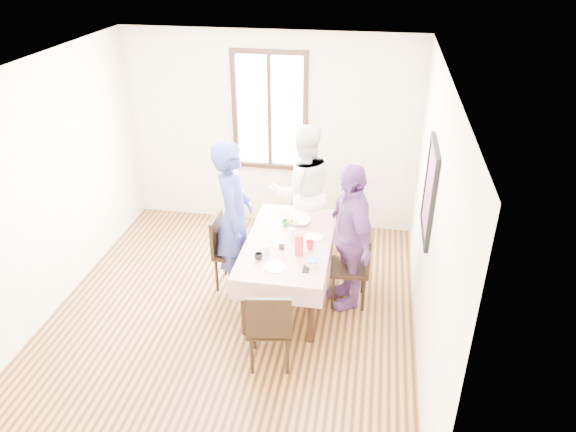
# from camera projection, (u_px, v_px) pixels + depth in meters

# --- Properties ---
(ground) EXTENTS (4.50, 4.50, 0.00)m
(ground) POSITION_uv_depth(u_px,v_px,m) (233.00, 315.00, 5.96)
(ground) COLOR #311C0D
(ground) RESTS_ON ground
(back_wall) EXTENTS (4.00, 0.00, 4.00)m
(back_wall) POSITION_uv_depth(u_px,v_px,m) (270.00, 133.00, 7.27)
(back_wall) COLOR beige
(back_wall) RESTS_ON ground
(right_wall) EXTENTS (0.00, 4.50, 4.50)m
(right_wall) POSITION_uv_depth(u_px,v_px,m) (431.00, 224.00, 5.02)
(right_wall) COLOR beige
(right_wall) RESTS_ON ground
(window_frame) EXTENTS (1.02, 0.06, 1.62)m
(window_frame) POSITION_uv_depth(u_px,v_px,m) (270.00, 112.00, 7.11)
(window_frame) COLOR black
(window_frame) RESTS_ON back_wall
(window_pane) EXTENTS (0.90, 0.02, 1.50)m
(window_pane) POSITION_uv_depth(u_px,v_px,m) (270.00, 111.00, 7.12)
(window_pane) COLOR white
(window_pane) RESTS_ON back_wall
(art_poster) EXTENTS (0.04, 0.76, 0.96)m
(art_poster) POSITION_uv_depth(u_px,v_px,m) (430.00, 191.00, 5.19)
(art_poster) COLOR red
(art_poster) RESTS_ON right_wall
(dining_table) EXTENTS (0.82, 1.55, 0.75)m
(dining_table) POSITION_uv_depth(u_px,v_px,m) (289.00, 270.00, 6.08)
(dining_table) COLOR black
(dining_table) RESTS_ON ground
(tablecloth) EXTENTS (0.94, 1.67, 0.01)m
(tablecloth) POSITION_uv_depth(u_px,v_px,m) (289.00, 241.00, 5.89)
(tablecloth) COLOR #530011
(tablecloth) RESTS_ON dining_table
(chair_left) EXTENTS (0.42, 0.42, 0.91)m
(chair_left) POSITION_uv_depth(u_px,v_px,m) (234.00, 252.00, 6.26)
(chair_left) COLOR black
(chair_left) RESTS_ON ground
(chair_right) EXTENTS (0.45, 0.45, 0.91)m
(chair_right) POSITION_uv_depth(u_px,v_px,m) (349.00, 267.00, 5.98)
(chair_right) COLOR black
(chair_right) RESTS_ON ground
(chair_far) EXTENTS (0.49, 0.49, 0.91)m
(chair_far) POSITION_uv_depth(u_px,v_px,m) (302.00, 219.00, 6.96)
(chair_far) COLOR black
(chair_far) RESTS_ON ground
(chair_near) EXTENTS (0.48, 0.48, 0.91)m
(chair_near) POSITION_uv_depth(u_px,v_px,m) (270.00, 325.00, 5.11)
(chair_near) COLOR black
(chair_near) RESTS_ON ground
(person_left) EXTENTS (0.55, 0.73, 1.83)m
(person_left) POSITION_uv_depth(u_px,v_px,m) (233.00, 218.00, 6.04)
(person_left) COLOR navy
(person_left) RESTS_ON ground
(person_far) EXTENTS (1.04, 0.93, 1.77)m
(person_far) POSITION_uv_depth(u_px,v_px,m) (303.00, 191.00, 6.74)
(person_far) COLOR white
(person_far) RESTS_ON ground
(person_right) EXTENTS (0.79, 1.08, 1.70)m
(person_right) POSITION_uv_depth(u_px,v_px,m) (350.00, 237.00, 5.79)
(person_right) COLOR #633A7A
(person_right) RESTS_ON ground
(mug_black) EXTENTS (0.09, 0.09, 0.07)m
(mug_black) POSITION_uv_depth(u_px,v_px,m) (259.00, 256.00, 5.54)
(mug_black) COLOR black
(mug_black) RESTS_ON tablecloth
(mug_flag) EXTENTS (0.13, 0.13, 0.09)m
(mug_flag) POSITION_uv_depth(u_px,v_px,m) (310.00, 245.00, 5.72)
(mug_flag) COLOR red
(mug_flag) RESTS_ON tablecloth
(mug_green) EXTENTS (0.11, 0.11, 0.07)m
(mug_green) POSITION_uv_depth(u_px,v_px,m) (286.00, 223.00, 6.17)
(mug_green) COLOR #0C7226
(mug_green) RESTS_ON tablecloth
(serving_bowl) EXTENTS (0.25, 0.25, 0.06)m
(serving_bowl) POSITION_uv_depth(u_px,v_px,m) (300.00, 221.00, 6.22)
(serving_bowl) COLOR white
(serving_bowl) RESTS_ON tablecloth
(juice_carton) EXTENTS (0.08, 0.08, 0.24)m
(juice_carton) POSITION_uv_depth(u_px,v_px,m) (299.00, 245.00, 5.59)
(juice_carton) COLOR red
(juice_carton) RESTS_ON tablecloth
(butter_tub) EXTENTS (0.12, 0.12, 0.06)m
(butter_tub) POSITION_uv_depth(u_px,v_px,m) (312.00, 263.00, 5.44)
(butter_tub) COLOR white
(butter_tub) RESTS_ON tablecloth
(jam_jar) EXTENTS (0.06, 0.06, 0.08)m
(jam_jar) POSITION_uv_depth(u_px,v_px,m) (282.00, 246.00, 5.72)
(jam_jar) COLOR black
(jam_jar) RESTS_ON tablecloth
(drinking_glass) EXTENTS (0.06, 0.06, 0.09)m
(drinking_glass) POSITION_uv_depth(u_px,v_px,m) (267.00, 249.00, 5.66)
(drinking_glass) COLOR silver
(drinking_glass) RESTS_ON tablecloth
(smartphone) EXTENTS (0.07, 0.14, 0.01)m
(smartphone) POSITION_uv_depth(u_px,v_px,m) (306.00, 269.00, 5.40)
(smartphone) COLOR black
(smartphone) RESTS_ON tablecloth
(flower_vase) EXTENTS (0.07, 0.07, 0.13)m
(flower_vase) POSITION_uv_depth(u_px,v_px,m) (292.00, 234.00, 5.90)
(flower_vase) COLOR silver
(flower_vase) RESTS_ON tablecloth
(plate_right) EXTENTS (0.20, 0.20, 0.01)m
(plate_right) POSITION_uv_depth(u_px,v_px,m) (314.00, 237.00, 5.95)
(plate_right) COLOR white
(plate_right) RESTS_ON tablecloth
(plate_far) EXTENTS (0.20, 0.20, 0.01)m
(plate_far) POSITION_uv_depth(u_px,v_px,m) (299.00, 215.00, 6.41)
(plate_far) COLOR white
(plate_far) RESTS_ON tablecloth
(plate_near) EXTENTS (0.20, 0.20, 0.01)m
(plate_near) POSITION_uv_depth(u_px,v_px,m) (275.00, 267.00, 5.42)
(plate_near) COLOR white
(plate_near) RESTS_ON tablecloth
(butter_lid) EXTENTS (0.12, 0.12, 0.01)m
(butter_lid) POSITION_uv_depth(u_px,v_px,m) (312.00, 260.00, 5.42)
(butter_lid) COLOR blue
(butter_lid) RESTS_ON butter_tub
(flower_bunch) EXTENTS (0.09, 0.09, 0.10)m
(flower_bunch) POSITION_uv_depth(u_px,v_px,m) (292.00, 225.00, 5.84)
(flower_bunch) COLOR yellow
(flower_bunch) RESTS_ON flower_vase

